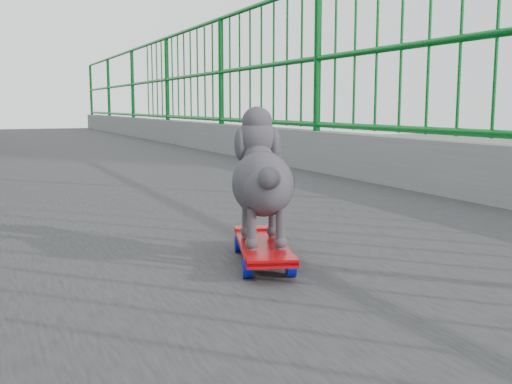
{
  "coord_description": "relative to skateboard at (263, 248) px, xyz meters",
  "views": [
    {
      "loc": [
        -0.99,
        -2.03,
        7.49
      ],
      "look_at": [
        -0.2,
        -0.32,
        7.22
      ],
      "focal_mm": 42.0,
      "sensor_mm": 36.0,
      "label": 1
    }
  ],
  "objects": [
    {
      "name": "railing",
      "position": [
        0.2,
        0.37,
        0.16
      ],
      "size": [
        3.0,
        24.0,
        1.42
      ],
      "color": "gray",
      "rests_on": "footbridge"
    },
    {
      "name": "skateboard",
      "position": [
        0.0,
        0.0,
        0.0
      ],
      "size": [
        0.29,
        0.51,
        0.07
      ],
      "rotation": [
        0.0,
        0.0,
        -0.33
      ],
      "color": "red",
      "rests_on": "footbridge"
    },
    {
      "name": "poodle",
      "position": [
        0.01,
        0.02,
        0.22
      ],
      "size": [
        0.28,
        0.44,
        0.38
      ],
      "rotation": [
        0.0,
        0.0,
        -0.33
      ],
      "color": "#322F34",
      "rests_on": "skateboard"
    }
  ]
}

